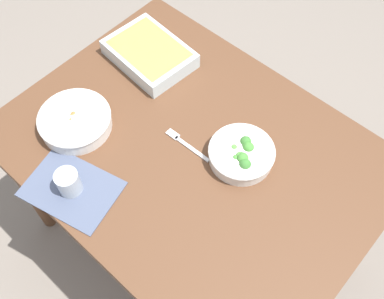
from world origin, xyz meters
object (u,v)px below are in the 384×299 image
at_px(broccoli_bowl, 241,154).
at_px(spoon_by_stew, 87,131).
at_px(fork_on_table, 184,143).
at_px(baking_dish, 149,53).
at_px(stew_bowl, 75,121).
at_px(drink_cup, 69,183).

xyz_separation_m(broccoli_bowl, spoon_by_stew, (-0.44, -0.26, -0.03)).
bearing_deg(fork_on_table, baking_dish, 151.28).
distance_m(stew_bowl, broccoli_bowl, 0.55).
distance_m(stew_bowl, fork_on_table, 0.37).
relative_size(baking_dish, spoon_by_stew, 1.81).
xyz_separation_m(stew_bowl, drink_cup, (0.17, -0.16, 0.01)).
bearing_deg(broccoli_bowl, drink_cup, -126.25).
distance_m(broccoli_bowl, fork_on_table, 0.19).
distance_m(baking_dish, drink_cup, 0.58).
bearing_deg(baking_dish, drink_cup, -69.84).
relative_size(stew_bowl, drink_cup, 2.84).
relative_size(broccoli_bowl, baking_dish, 0.66).
xyz_separation_m(broccoli_bowl, fork_on_table, (-0.17, -0.08, -0.03)).
distance_m(stew_bowl, spoon_by_stew, 0.05).
height_order(broccoli_bowl, fork_on_table, broccoli_bowl).
xyz_separation_m(stew_bowl, baking_dish, (-0.03, 0.38, 0.00)).
distance_m(drink_cup, fork_on_table, 0.38).
bearing_deg(fork_on_table, spoon_by_stew, -146.43).
height_order(drink_cup, spoon_by_stew, drink_cup).
relative_size(baking_dish, drink_cup, 3.74).
height_order(baking_dish, fork_on_table, baking_dish).
height_order(broccoli_bowl, drink_cup, drink_cup).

